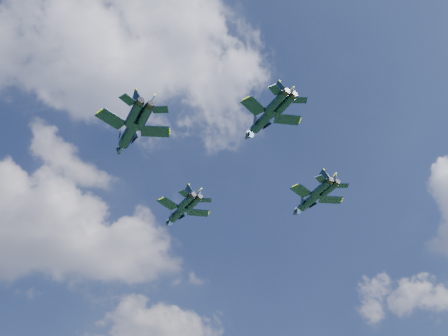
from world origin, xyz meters
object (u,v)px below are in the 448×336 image
Objects in this scene: jet_right at (309,201)px; jet_slot at (263,120)px; jet_left at (129,134)px; jet_lead at (178,213)px.

jet_right is 1.07× the size of jet_slot.
jet_right is (36.72, 7.79, -2.99)m from jet_left.
jet_lead is 27.39m from jet_left.
jet_left is 1.21× the size of jet_slot.
jet_slot is at bearing -43.15° from jet_left.
jet_lead is 1.02× the size of jet_right.
jet_right is at bearing -50.51° from jet_lead.
jet_slot is (6.73, -36.96, -3.28)m from jet_lead.
jet_left reaches higher than jet_slot.
jet_left is at bearing 132.00° from jet_slot.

